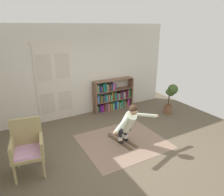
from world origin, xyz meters
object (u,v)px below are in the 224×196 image
at_px(skis_pair, 122,140).
at_px(person_skier, 129,121).
at_px(bookshelf, 112,97).
at_px(potted_plant, 171,95).
at_px(wicker_chair, 27,146).

height_order(skis_pair, person_skier, person_skier).
distance_m(skis_pair, person_skier, 0.67).
xyz_separation_m(skis_pair, person_skier, (0.04, -0.22, 0.63)).
bearing_deg(bookshelf, person_skier, -109.13).
bearing_deg(potted_plant, bookshelf, 141.36).
distance_m(potted_plant, person_skier, 2.50).
height_order(potted_plant, person_skier, person_skier).
bearing_deg(wicker_chair, skis_pair, 1.08).
xyz_separation_m(bookshelf, potted_plant, (1.55, -1.24, 0.17)).
relative_size(wicker_chair, skis_pair, 1.16).
bearing_deg(bookshelf, skis_pair, -112.05).
bearing_deg(wicker_chair, bookshelf, 33.54).
height_order(bookshelf, skis_pair, bookshelf).
height_order(potted_plant, skis_pair, potted_plant).
distance_m(potted_plant, skis_pair, 2.54).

